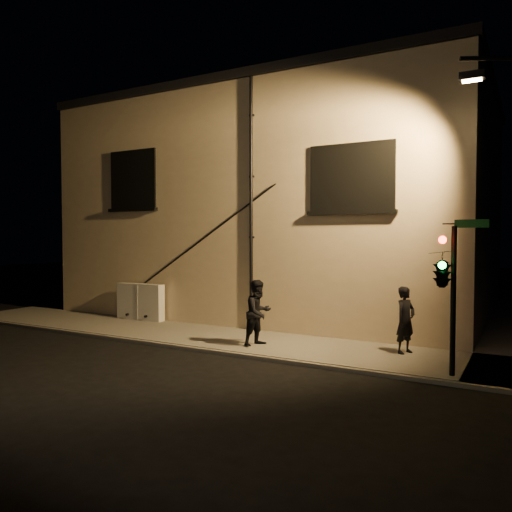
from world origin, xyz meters
The scene contains 7 objects.
ground centered at (0.00, 0.00, 0.00)m, with size 90.00×90.00×0.00m, color black.
sidewalk centered at (1.22, 4.39, 0.06)m, with size 21.00×16.00×0.12m.
building centered at (-3.00, 8.99, 4.40)m, with size 16.20×12.23×8.80m.
utility_cabinet centered at (-6.44, 2.70, 0.79)m, with size 2.04×0.34×1.34m, color silver.
pedestrian_a centered at (3.42, 2.04, 1.01)m, with size 0.65×0.43×1.78m, color black.
pedestrian_b centered at (-0.46, 0.99, 1.06)m, with size 0.91×0.71×1.87m, color black.
traffic_signal centered at (4.61, 0.27, 2.47)m, with size 1.26×2.05×3.48m.
Camera 1 is at (6.33, -11.41, 3.24)m, focal length 35.00 mm.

